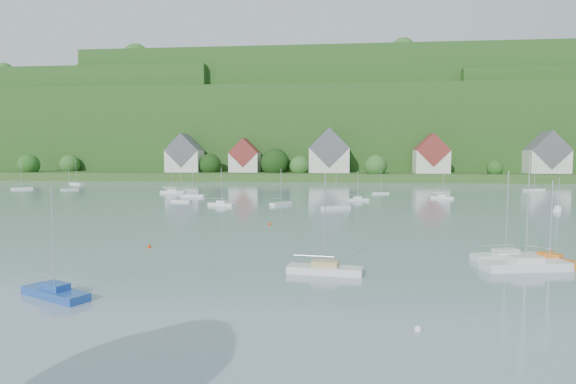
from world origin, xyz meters
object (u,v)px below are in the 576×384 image
Objects in this scene: near_sailboat_1 at (55,292)px; near_sailboat_5 at (549,259)px; near_sailboat_2 at (325,269)px; near_sailboat_4 at (526,264)px; near_sailboat_3 at (506,256)px.

near_sailboat_1 reaches higher than near_sailboat_5.
near_sailboat_4 is at bearing 17.24° from near_sailboat_2.
near_sailboat_2 is 0.84× the size of near_sailboat_4.
near_sailboat_2 is at bearing 51.06° from near_sailboat_1.
near_sailboat_3 is (18.08, 7.30, -0.00)m from near_sailboat_2.
near_sailboat_3 reaches higher than near_sailboat_5.
near_sailboat_1 is 44.50m from near_sailboat_5.
near_sailboat_5 is (21.80, 6.08, -0.03)m from near_sailboat_2.
near_sailboat_2 is 18.82m from near_sailboat_4.
near_sailboat_3 is 1.10× the size of near_sailboat_5.
near_sailboat_5 is at bearing 29.27° from near_sailboat_4.
near_sailboat_4 is at bearing -95.25° from near_sailboat_3.
near_sailboat_5 is (41.77, 15.35, -0.01)m from near_sailboat_1.
near_sailboat_2 is at bearing -123.03° from near_sailboat_5.
near_sailboat_2 is 1.00× the size of near_sailboat_3.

